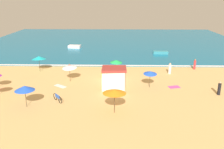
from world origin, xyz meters
TOP-DOWN VIEW (x-y plane):
  - ground_plane at (0.00, 0.00)m, footprint 60.00×60.00m
  - ocean_water at (0.00, 28.00)m, footprint 60.00×44.00m
  - wave_breaker_foam at (0.00, 6.30)m, footprint 57.00×0.70m
  - lifeguard_cabana at (0.49, -3.27)m, footprint 2.79×2.40m
  - beach_umbrella_0 at (-8.00, -8.40)m, footprint 2.60×2.60m
  - beach_umbrella_2 at (0.61, -9.52)m, footprint 2.67×2.67m
  - beach_umbrella_3 at (-10.29, 3.28)m, footprint 2.50×2.52m
  - beach_umbrella_4 at (-5.14, -0.82)m, footprint 2.35×2.36m
  - beach_umbrella_6 at (0.71, 2.06)m, footprint 2.34×2.35m
  - beach_umbrella_7 at (4.71, -2.76)m, footprint 1.62×1.65m
  - parked_bicycle at (-5.27, -7.06)m, footprint 1.22×1.43m
  - beachgoer_0 at (-1.07, 0.72)m, footprint 0.48×0.48m
  - beachgoer_3 at (12.00, -4.92)m, footprint 0.47×0.47m
  - beachgoer_4 at (12.29, 4.87)m, footprint 0.40×0.40m
  - beachgoer_5 at (8.17, 2.64)m, footprint 0.50×0.50m
  - beachgoer_6 at (-6.20, 4.35)m, footprint 0.55×0.55m
  - beach_towel_0 at (-6.00, -2.67)m, footprint 1.75×1.54m
  - beach_towel_1 at (7.65, -2.66)m, footprint 1.53×1.20m
  - small_boat_0 at (8.92, 14.52)m, footprint 2.77×1.13m
  - small_boat_1 at (-8.07, 19.62)m, footprint 2.68×1.72m

SIDE VIEW (x-z plane):
  - ground_plane at x=0.00m, z-range 0.00..0.00m
  - beach_towel_0 at x=-6.00m, z-range 0.00..0.01m
  - beach_towel_1 at x=7.65m, z-range 0.00..0.01m
  - ocean_water at x=0.00m, z-range 0.00..0.10m
  - wave_breaker_foam at x=0.00m, z-range 0.10..0.11m
  - beachgoer_0 at x=-1.07m, z-range -0.07..0.77m
  - beachgoer_6 at x=-6.20m, z-range -0.06..0.79m
  - small_boat_0 at x=8.92m, z-range 0.10..0.63m
  - parked_bicycle at x=-5.27m, z-range 0.00..0.76m
  - small_boat_1 at x=-8.07m, z-range 0.10..0.68m
  - beachgoer_5 at x=8.17m, z-range -0.06..1.48m
  - beachgoer_3 at x=12.00m, z-range -0.05..1.49m
  - beachgoer_4 at x=12.29m, z-range -0.04..1.51m
  - lifeguard_cabana at x=0.49m, z-range 0.02..2.55m
  - beach_umbrella_7 at x=4.71m, z-range 0.78..2.84m
  - beach_umbrella_6 at x=0.71m, z-range 0.83..2.94m
  - beach_umbrella_4 at x=-5.14m, z-range 0.82..2.99m
  - beach_umbrella_0 at x=-8.00m, z-range 0.85..3.03m
  - beach_umbrella_3 at x=-10.29m, z-range 0.86..3.20m
  - beach_umbrella_2 at x=0.61m, z-range 0.96..3.30m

